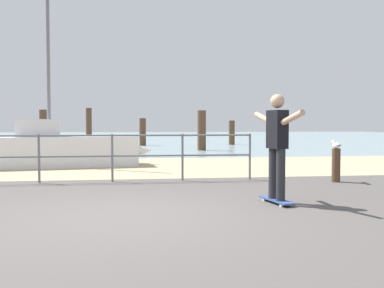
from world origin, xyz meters
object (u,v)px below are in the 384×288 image
sailboat (66,149)px  bollard_short (336,166)px  seagull (336,145)px  skateboarder (277,140)px  skateboard (277,200)px

sailboat → bollard_short: 7.67m
sailboat → seagull: sailboat is taller
skateboarder → seagull: bearing=48.2°
skateboarder → seagull: size_ratio=3.38×
sailboat → seagull: 7.66m
skateboarder → seagull: skateboarder is taller
skateboard → seagull: seagull is taller
skateboard → skateboarder: size_ratio=0.50×
skateboarder → bollard_short: bearing=48.0°
skateboard → skateboarder: 0.95m
bollard_short → seagull: size_ratio=1.52×
skateboarder → bollard_short: size_ratio=2.23×
seagull → bollard_short: bearing=-97.3°
skateboarder → sailboat: bearing=121.7°
skateboard → skateboarder: skateboarder is taller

